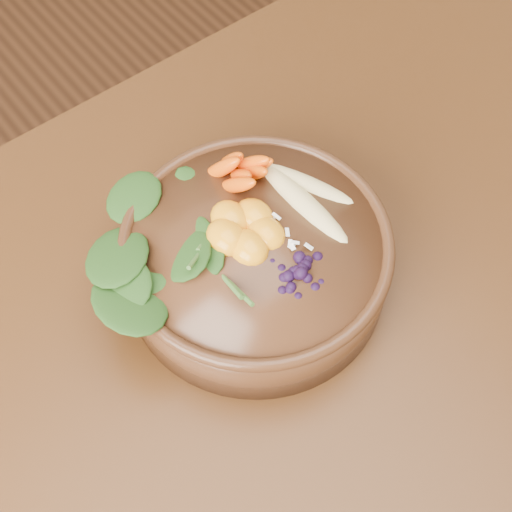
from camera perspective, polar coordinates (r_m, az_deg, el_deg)
ground at (r=1.54m, az=7.16°, el=-14.75°), size 4.00×4.00×0.00m
dining_table at (r=0.94m, az=11.41°, el=-2.79°), size 1.60×0.90×0.75m
stoneware_bowl at (r=0.79m, az=0.00°, el=-0.38°), size 0.33×0.33×0.08m
kale_heap at (r=0.74m, az=-5.83°, el=2.63°), size 0.22×0.20×0.04m
carrot_cluster at (r=0.78m, az=-1.63°, el=8.53°), size 0.07×0.07×0.08m
banana_halves at (r=0.78m, az=4.03°, el=5.71°), size 0.08×0.17×0.03m
mandarin_cluster at (r=0.75m, az=-0.91°, el=2.75°), size 0.10×0.10×0.03m
blueberry_pile at (r=0.72m, az=3.71°, el=-0.57°), size 0.15×0.12×0.04m
coconut_flakes at (r=0.74m, az=1.25°, el=0.55°), size 0.10×0.08×0.01m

